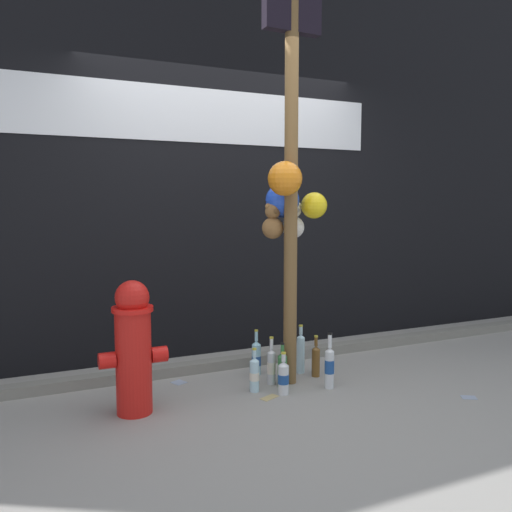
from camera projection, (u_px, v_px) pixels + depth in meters
ground_plane at (288, 396)px, 3.61m from camera, size 14.00×14.00×0.00m
building_wall at (221, 134)px, 4.60m from camera, size 10.00×0.21×3.91m
curb_strip at (246, 360)px, 4.29m from camera, size 8.00×0.12×0.08m
memorial_post at (290, 173)px, 3.75m from camera, size 0.53×0.50×2.90m
fire_hydrant at (133, 347)px, 3.28m from camera, size 0.43×0.26×0.86m
bottle_0 at (301, 352)px, 4.10m from camera, size 0.06×0.06×0.39m
bottle_1 at (254, 374)px, 3.69m from camera, size 0.07×0.07×0.32m
bottle_2 at (256, 358)px, 4.06m from camera, size 0.07×0.07×0.36m
bottle_3 at (316, 360)px, 4.01m from camera, size 0.06×0.06×0.32m
bottle_4 at (282, 369)px, 3.78m from camera, size 0.07×0.07×0.33m
bottle_5 at (271, 366)px, 3.84m from camera, size 0.06×0.06×0.36m
bottle_6 at (283, 377)px, 3.64m from camera, size 0.08×0.08×0.30m
bottle_7 at (329, 366)px, 3.75m from camera, size 0.07×0.07×0.41m
litter_0 at (179, 382)px, 3.88m from camera, size 0.12×0.13×0.01m
litter_1 at (269, 397)px, 3.58m from camera, size 0.15×0.11×0.01m
litter_2 at (287, 360)px, 4.43m from camera, size 0.10×0.10×0.01m
litter_3 at (469, 397)px, 3.58m from camera, size 0.12×0.11×0.01m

